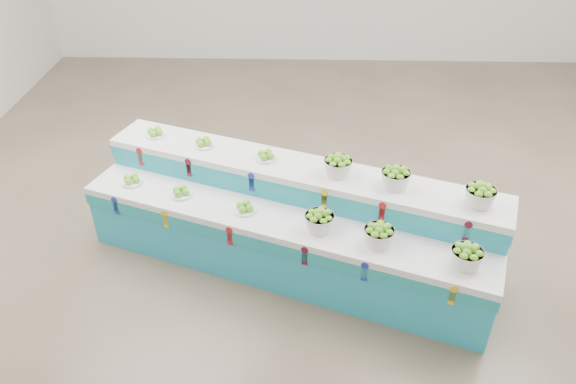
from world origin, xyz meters
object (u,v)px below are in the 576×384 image
Objects in this scene: display_stand at (288,221)px; basket_lower_left at (319,220)px; basket_upper_right at (480,195)px; plate_upper_mid at (204,142)px.

basket_lower_left is at bearing -31.79° from display_stand.
display_stand is 0.58m from basket_lower_left.
plate_upper_mid is at bearing 159.73° from basket_upper_right.
plate_upper_mid is 2.79m from basket_upper_right.
plate_upper_mid is (-0.91, 0.61, 0.56)m from display_stand.
plate_upper_mid is at bearing 166.36° from display_stand.
display_stand is at bearing 168.17° from basket_upper_right.
basket_upper_right is (1.72, -0.36, 0.61)m from display_stand.
plate_upper_mid is 0.80× the size of basket_upper_right.
display_stand is 15.09× the size of basket_lower_left.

